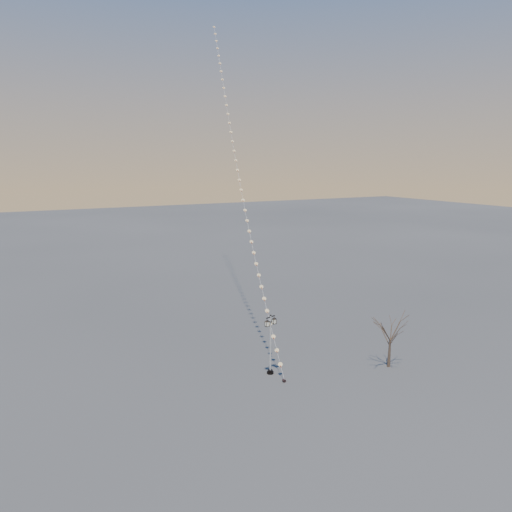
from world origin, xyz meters
TOP-DOWN VIEW (x-y plane):
  - ground at (0.00, 0.00)m, footprint 300.00×300.00m
  - street_lamp at (-0.31, 2.39)m, footprint 1.19×0.67m
  - bare_tree at (8.81, -0.96)m, footprint 2.55×2.55m
  - kite_train at (5.25, 19.77)m, footprint 11.26×38.82m

SIDE VIEW (x-z plane):
  - ground at x=0.00m, z-range 0.00..0.00m
  - street_lamp at x=-0.31m, z-range 0.26..5.09m
  - bare_tree at x=8.81m, z-range 0.82..5.06m
  - kite_train at x=5.25m, z-range -0.07..35.77m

